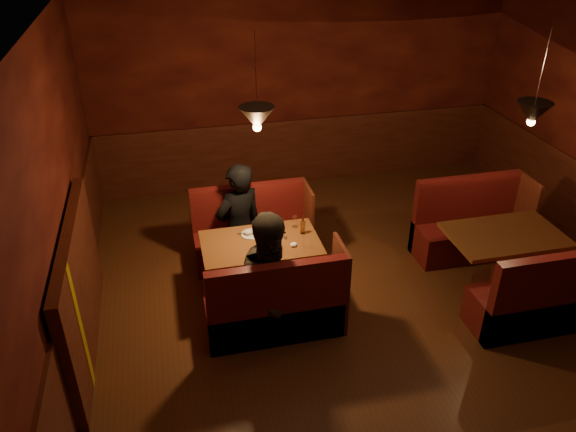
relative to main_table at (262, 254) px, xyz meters
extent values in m
cube|color=#5A2812|center=(1.11, -0.82, -0.52)|extent=(6.00, 7.00, 0.01)
cube|color=black|center=(1.11, -0.82, 2.39)|extent=(6.00, 7.00, 0.01)
cube|color=black|center=(1.11, 2.69, 0.93)|extent=(6.00, 0.01, 2.90)
cube|color=black|center=(-1.89, -0.82, 0.93)|extent=(0.01, 7.00, 2.90)
cube|color=#3C120A|center=(1.11, 2.66, -0.02)|extent=(6.00, 0.04, 1.00)
cube|color=#3C120A|center=(-1.87, -0.82, -0.02)|extent=(0.04, 7.00, 1.00)
cube|color=#3C120A|center=(-1.81, -0.42, 0.13)|extent=(0.10, 2.20, 1.30)
cube|color=#B18C15|center=(-1.76, -0.97, 0.13)|extent=(0.01, 0.12, 1.30)
cylinder|color=#333333|center=(-0.01, 0.00, 1.93)|extent=(0.01, 0.01, 0.80)
cone|color=black|center=(-0.01, 0.00, 1.53)|extent=(0.34, 0.34, 0.22)
sphere|color=#FFBF72|center=(-0.01, 0.00, 1.44)|extent=(0.08, 0.08, 0.08)
cylinder|color=#333333|center=(2.60, -0.47, 1.93)|extent=(0.01, 0.01, 0.80)
cone|color=black|center=(2.60, -0.47, 1.53)|extent=(0.34, 0.34, 0.22)
sphere|color=#FFBF72|center=(2.60, -0.47, 1.44)|extent=(0.08, 0.08, 0.08)
cube|color=brown|center=(-0.01, 0.00, 0.13)|extent=(1.25, 0.76, 0.04)
cylinder|color=#3C120A|center=(-0.01, 0.00, -0.20)|extent=(0.13, 0.13, 0.63)
cylinder|color=#3C120A|center=(-0.01, 0.00, -0.50)|extent=(0.50, 0.50, 0.04)
cylinder|color=silver|center=(0.07, -0.09, 0.16)|extent=(0.25, 0.25, 0.02)
cube|color=black|center=(0.00, -0.07, 0.19)|extent=(0.08, 0.07, 0.03)
ellipsoid|color=silver|center=(-0.04, -0.11, 0.19)|extent=(0.06, 0.06, 0.05)
cube|color=tan|center=(0.08, -0.19, 0.18)|extent=(0.08, 0.07, 0.03)
cylinder|color=silver|center=(0.05, -0.17, 0.17)|extent=(0.08, 0.09, 0.01)
cylinder|color=silver|center=(-0.08, 0.17, 0.16)|extent=(0.23, 0.23, 0.01)
ellipsoid|color=beige|center=(-0.12, 0.17, 0.19)|extent=(0.09, 0.09, 0.05)
cube|color=silver|center=(-0.15, 0.18, 0.17)|extent=(0.18, 0.06, 0.00)
cylinder|color=white|center=(0.25, 0.01, 0.19)|extent=(0.05, 0.05, 0.08)
cylinder|color=white|center=(0.42, 0.22, 0.22)|extent=(0.07, 0.07, 0.13)
cylinder|color=white|center=(0.43, -0.20, 0.22)|extent=(0.07, 0.07, 0.13)
cylinder|color=#47230F|center=(0.47, 0.07, 0.23)|extent=(0.05, 0.05, 0.14)
cylinder|color=#47230F|center=(0.47, 0.07, 0.33)|extent=(0.02, 0.02, 0.06)
ellipsoid|color=white|center=(0.31, -0.16, 0.17)|extent=(0.10, 0.10, 0.04)
cube|color=#450E13|center=(-0.01, 0.65, -0.32)|extent=(1.34, 0.49, 0.40)
cube|color=#450E13|center=(-0.01, 0.84, -0.05)|extent=(1.34, 0.11, 0.94)
cube|color=#3C120A|center=(0.68, 0.65, -0.05)|extent=(0.04, 0.49, 0.94)
cube|color=#450E13|center=(-0.01, -0.65, -0.32)|extent=(1.34, 0.49, 0.40)
cube|color=#450E13|center=(-0.01, -0.84, -0.05)|extent=(1.34, 0.11, 0.94)
cube|color=#3C120A|center=(0.68, -0.65, -0.05)|extent=(0.04, 0.49, 0.94)
cube|color=brown|center=(2.60, -0.47, 0.15)|extent=(1.23, 0.78, 0.05)
cylinder|color=#3C120A|center=(2.60, -0.47, -0.19)|extent=(0.13, 0.13, 0.65)
cylinder|color=#3C120A|center=(2.60, -0.47, -0.50)|extent=(0.52, 0.52, 0.04)
cube|color=#450E13|center=(2.60, 0.20, -0.31)|extent=(1.32, 0.51, 0.42)
cube|color=#450E13|center=(2.60, 0.40, -0.03)|extent=(1.32, 0.11, 0.97)
cube|color=#3C120A|center=(3.28, 0.20, -0.03)|extent=(0.04, 0.51, 0.97)
cube|color=#450E13|center=(2.60, -1.14, -0.31)|extent=(1.32, 0.51, 0.42)
cube|color=#450E13|center=(2.60, -1.33, -0.03)|extent=(1.32, 0.11, 0.97)
imported|color=black|center=(-0.15, 0.63, 0.31)|extent=(0.71, 0.60, 1.66)
imported|color=black|center=(0.00, -0.61, 0.32)|extent=(0.97, 0.86, 1.68)
camera|label=1|loc=(-0.87, -4.96, 3.35)|focal=35.00mm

